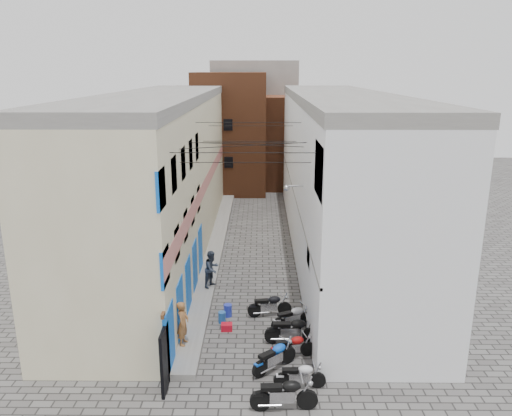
{
  "coord_description": "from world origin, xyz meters",
  "views": [
    {
      "loc": [
        0.59,
        -14.7,
        10.2
      ],
      "look_at": [
        0.34,
        11.22,
        3.0
      ],
      "focal_mm": 35.0,
      "sensor_mm": 36.0,
      "label": 1
    }
  ],
  "objects_px": {
    "water_jug_far": "(228,310)",
    "motorcycle_f": "(293,316)",
    "motorcycle_a": "(284,392)",
    "water_jug_near": "(222,317)",
    "motorcycle_e": "(292,329)",
    "motorcycle_g": "(270,304)",
    "person_a": "(183,323)",
    "motorcycle_c": "(275,356)",
    "person_b": "(212,269)",
    "motorcycle_b": "(300,374)",
    "motorcycle_d": "(292,345)",
    "red_crate": "(227,327)"
  },
  "relations": [
    {
      "from": "motorcycle_d",
      "to": "motorcycle_a",
      "type": "bearing_deg",
      "value": -23.26
    },
    {
      "from": "motorcycle_f",
      "to": "red_crate",
      "type": "distance_m",
      "value": 2.71
    },
    {
      "from": "motorcycle_a",
      "to": "red_crate",
      "type": "bearing_deg",
      "value": -159.39
    },
    {
      "from": "motorcycle_b",
      "to": "motorcycle_e",
      "type": "height_order",
      "value": "motorcycle_e"
    },
    {
      "from": "water_jug_near",
      "to": "red_crate",
      "type": "relative_size",
      "value": 1.07
    },
    {
      "from": "motorcycle_f",
      "to": "person_b",
      "type": "distance_m",
      "value": 5.1
    },
    {
      "from": "person_a",
      "to": "red_crate",
      "type": "height_order",
      "value": "person_a"
    },
    {
      "from": "person_b",
      "to": "motorcycle_c",
      "type": "bearing_deg",
      "value": -122.9
    },
    {
      "from": "water_jug_near",
      "to": "motorcycle_f",
      "type": "bearing_deg",
      "value": -9.13
    },
    {
      "from": "motorcycle_e",
      "to": "red_crate",
      "type": "relative_size",
      "value": 4.72
    },
    {
      "from": "motorcycle_e",
      "to": "person_a",
      "type": "bearing_deg",
      "value": -82.79
    },
    {
      "from": "motorcycle_b",
      "to": "person_b",
      "type": "distance_m",
      "value": 8.34
    },
    {
      "from": "motorcycle_g",
      "to": "person_a",
      "type": "relative_size",
      "value": 1.11
    },
    {
      "from": "motorcycle_f",
      "to": "motorcycle_g",
      "type": "relative_size",
      "value": 0.99
    },
    {
      "from": "motorcycle_g",
      "to": "person_a",
      "type": "height_order",
      "value": "person_a"
    },
    {
      "from": "person_b",
      "to": "water_jug_near",
      "type": "relative_size",
      "value": 3.66
    },
    {
      "from": "person_a",
      "to": "red_crate",
      "type": "relative_size",
      "value": 3.8
    },
    {
      "from": "water_jug_far",
      "to": "motorcycle_c",
      "type": "bearing_deg",
      "value": -64.4
    },
    {
      "from": "water_jug_far",
      "to": "motorcycle_f",
      "type": "bearing_deg",
      "value": -20.84
    },
    {
      "from": "person_a",
      "to": "motorcycle_c",
      "type": "bearing_deg",
      "value": -102.82
    },
    {
      "from": "motorcycle_g",
      "to": "motorcycle_e",
      "type": "bearing_deg",
      "value": 11.83
    },
    {
      "from": "motorcycle_c",
      "to": "motorcycle_a",
      "type": "bearing_deg",
      "value": -34.07
    },
    {
      "from": "motorcycle_a",
      "to": "person_b",
      "type": "distance_m",
      "value": 9.14
    },
    {
      "from": "motorcycle_c",
      "to": "motorcycle_e",
      "type": "relative_size",
      "value": 0.91
    },
    {
      "from": "motorcycle_c",
      "to": "water_jug_far",
      "type": "relative_size",
      "value": 3.59
    },
    {
      "from": "motorcycle_c",
      "to": "motorcycle_f",
      "type": "distance_m",
      "value": 3.03
    },
    {
      "from": "motorcycle_a",
      "to": "motorcycle_g",
      "type": "relative_size",
      "value": 1.11
    },
    {
      "from": "motorcycle_d",
      "to": "water_jug_near",
      "type": "relative_size",
      "value": 3.62
    },
    {
      "from": "motorcycle_f",
      "to": "water_jug_far",
      "type": "bearing_deg",
      "value": -135.21
    },
    {
      "from": "motorcycle_b",
      "to": "motorcycle_c",
      "type": "relative_size",
      "value": 0.89
    },
    {
      "from": "motorcycle_b",
      "to": "motorcycle_f",
      "type": "height_order",
      "value": "motorcycle_f"
    },
    {
      "from": "motorcycle_a",
      "to": "water_jug_far",
      "type": "height_order",
      "value": "motorcycle_a"
    },
    {
      "from": "motorcycle_b",
      "to": "motorcycle_f",
      "type": "distance_m",
      "value": 3.93
    },
    {
      "from": "water_jug_near",
      "to": "motorcycle_d",
      "type": "bearing_deg",
      "value": -43.38
    },
    {
      "from": "motorcycle_b",
      "to": "motorcycle_e",
      "type": "relative_size",
      "value": 0.82
    },
    {
      "from": "motorcycle_c",
      "to": "person_a",
      "type": "bearing_deg",
      "value": -151.15
    },
    {
      "from": "motorcycle_b",
      "to": "motorcycle_g",
      "type": "height_order",
      "value": "motorcycle_g"
    },
    {
      "from": "motorcycle_d",
      "to": "motorcycle_e",
      "type": "height_order",
      "value": "motorcycle_e"
    },
    {
      "from": "motorcycle_f",
      "to": "motorcycle_g",
      "type": "xyz_separation_m",
      "value": [
        -0.92,
        1.07,
        0.0
      ]
    },
    {
      "from": "motorcycle_e",
      "to": "motorcycle_g",
      "type": "distance_m",
      "value": 2.38
    },
    {
      "from": "motorcycle_g",
      "to": "motorcycle_a",
      "type": "bearing_deg",
      "value": -5.34
    },
    {
      "from": "motorcycle_a",
      "to": "water_jug_near",
      "type": "relative_size",
      "value": 4.38
    },
    {
      "from": "motorcycle_b",
      "to": "water_jug_near",
      "type": "xyz_separation_m",
      "value": [
        -2.91,
        4.4,
        -0.26
      ]
    },
    {
      "from": "motorcycle_a",
      "to": "person_b",
      "type": "height_order",
      "value": "person_b"
    },
    {
      "from": "motorcycle_g",
      "to": "person_b",
      "type": "xyz_separation_m",
      "value": [
        -2.69,
        2.49,
        0.58
      ]
    },
    {
      "from": "motorcycle_d",
      "to": "red_crate",
      "type": "bearing_deg",
      "value": -142.9
    },
    {
      "from": "motorcycle_c",
      "to": "motorcycle_g",
      "type": "relative_size",
      "value": 1.02
    },
    {
      "from": "motorcycle_f",
      "to": "motorcycle_a",
      "type": "bearing_deg",
      "value": -30.87
    },
    {
      "from": "motorcycle_c",
      "to": "water_jug_far",
      "type": "distance_m",
      "value": 4.39
    },
    {
      "from": "motorcycle_b",
      "to": "water_jug_near",
      "type": "height_order",
      "value": "motorcycle_b"
    }
  ]
}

